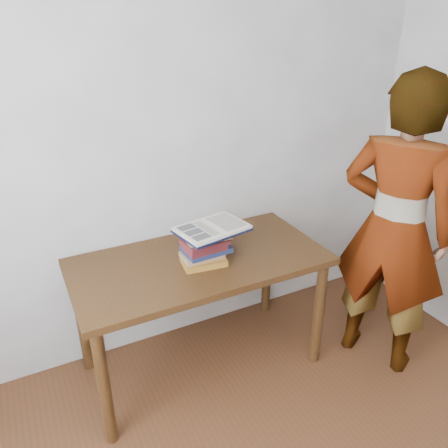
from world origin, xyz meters
TOP-DOWN VIEW (x-y plane):
  - room_shell at (-0.08, 0.01)m, footprint 3.54×3.54m
  - desk at (0.11, 1.38)m, footprint 1.37×0.69m
  - book_stack at (0.12, 1.33)m, footprint 0.27×0.20m
  - open_book at (0.17, 1.34)m, footprint 0.40×0.31m
  - reader at (1.10, 0.98)m, footprint 0.65×0.74m

SIDE VIEW (x-z plane):
  - desk at x=0.11m, z-range 0.27..1.00m
  - book_stack at x=0.12m, z-range 0.74..0.91m
  - reader at x=1.10m, z-range 0.00..1.71m
  - open_book at x=0.17m, z-range 0.91..0.94m
  - room_shell at x=-0.08m, z-range 0.32..2.94m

